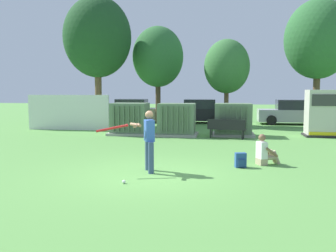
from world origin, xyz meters
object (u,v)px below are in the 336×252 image
Objects in this scene: transformer_mid_west at (177,120)px; transformer_west at (130,119)px; park_bench at (227,127)px; generator_enclosure at (321,113)px; sports_ball at (124,182)px; parked_car_right_of_center at (291,113)px; batter at (147,138)px; parked_car_left_of_center at (198,112)px; transformer_mid_east at (233,120)px; parked_car_leftmost at (130,111)px; backpack at (241,160)px; seated_spectator at (265,153)px.

transformer_west is at bearing 176.99° from transformer_mid_west.
generator_enclosure is at bearing 18.79° from park_bench.
parked_car_right_of_center is (6.79, 17.13, 0.71)m from sports_ball.
generator_enclosure is 25.56× the size of sports_ball.
park_bench is 7.95m from batter.
parked_car_left_of_center is at bearing 103.10° from park_bench.
transformer_mid_east is (2.80, 0.38, 0.00)m from transformer_mid_west.
parked_car_right_of_center is (10.99, -0.21, 0.00)m from parked_car_leftmost.
batter reaches higher than backpack.
seated_spectator is at bearing 24.73° from batter.
parked_car_leftmost is at bearing 178.92° from parked_car_right_of_center.
transformer_mid_west reaches higher than sports_ball.
generator_enclosure reaches higher than sports_ball.
backpack is at bearing -117.22° from generator_enclosure.
seated_spectator is 0.23× the size of parked_car_right_of_center.
parked_car_left_of_center is at bearing 98.88° from backpack.
generator_enclosure is at bearing 62.78° from backpack.
transformer_west is 5.25m from transformer_mid_east.
batter is 3.95× the size of backpack.
backpack is at bearing 20.85° from batter.
parked_car_leftmost is 1.00× the size of parked_car_left_of_center.
transformer_mid_west is 2.82m from transformer_mid_east.
transformer_west is 10.30m from sports_ball.
park_bench is (-4.61, -1.57, -0.60)m from generator_enclosure.
generator_enclosure is at bearing -30.63° from parked_car_leftmost.
sports_ball is at bearing -140.62° from backpack.
sports_ball is 3.82m from backpack.
parked_car_right_of_center is (9.16, 7.13, -0.04)m from transformer_west.
parked_car_left_of_center and parked_car_right_of_center have the same top height.
park_bench is 9.40m from sports_ball.
transformer_mid_east is 0.50× the size of parked_car_right_of_center.
sports_ball is at bearing -76.69° from transformer_west.
batter is at bearing -72.69° from transformer_west.
transformer_mid_east is 4.77× the size of backpack.
backpack is 0.10× the size of parked_car_left_of_center.
backpack is at bearing 39.38° from sports_ball.
transformer_west is at bearing -177.24° from transformer_mid_east.
park_bench is 10.70m from parked_car_leftmost.
park_bench is 1.91× the size of seated_spectator.
generator_enclosure is 5.23× the size of backpack.
batter reaches higher than parked_car_left_of_center.
parked_car_right_of_center is at bearing 68.36° from sports_ball.
generator_enclosure reaches higher than transformer_mid_west.
transformer_mid_west reaches higher than park_bench.
transformer_west is 1.14× the size of park_bench.
sports_ball is 17.85m from parked_car_leftmost.
sports_ball is (-2.55, -9.04, -0.49)m from park_bench.
transformer_mid_east is at bearing 90.54° from backpack.
seated_spectator is (3.39, 1.56, -0.60)m from batter.
sports_ball is at bearing -90.46° from transformer_mid_west.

